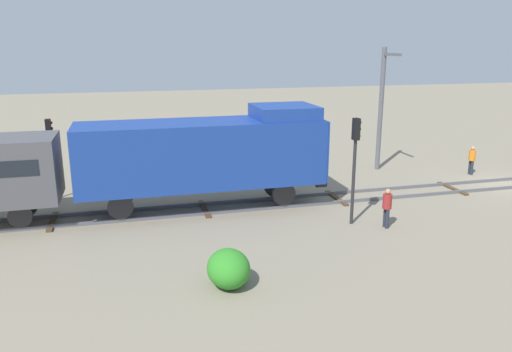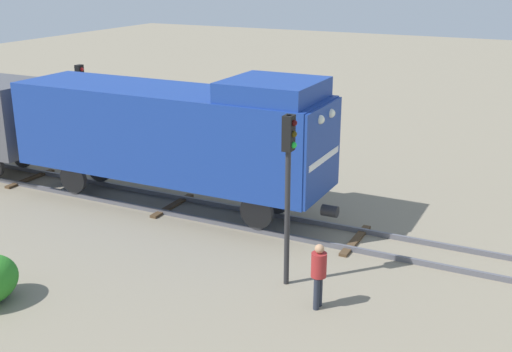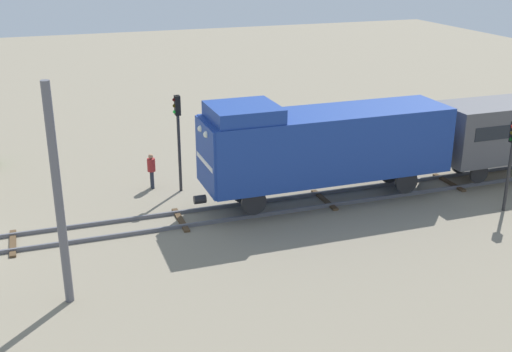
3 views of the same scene
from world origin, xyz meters
The scene contains 6 objects.
locomotive centered at (0.00, 16.46, 2.77)m, with size 2.90×11.60×4.60m.
traffic_signal_mid centered at (-3.40, 10.78, 3.16)m, with size 0.32×0.34×4.57m.
traffic_signal_far centered at (3.60, 23.54, 2.79)m, with size 0.32×0.34×4.01m.
worker_by_signal centered at (-4.20, 9.59, 1.00)m, with size 0.38×0.38×1.70m.
catenary_mast centered at (4.93, 5.11, 3.89)m, with size 1.94×0.28×7.30m.
bush_mid centered at (-7.65, 17.07, 0.61)m, with size 1.69×1.38×1.23m, color #2F8626.
Camera 3 is at (24.30, 4.78, 11.11)m, focal length 45.00 mm.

